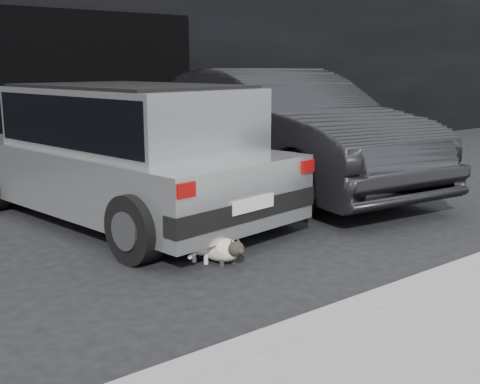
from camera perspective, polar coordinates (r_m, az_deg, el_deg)
ground at (r=6.26m, az=-7.47°, el=-4.44°), size 80.00×80.00×0.00m
building_facade at (r=11.91m, az=-19.04°, el=14.91°), size 34.00×4.00×5.00m
garage_opening at (r=10.03m, az=-14.65°, el=8.97°), size 4.00×0.10×2.60m
curb at (r=5.10m, az=18.33°, el=-8.12°), size 18.00×0.25×0.12m
silver_hatchback at (r=6.99m, az=-10.88°, el=4.24°), size 2.53×4.42×1.55m
second_car at (r=8.67m, az=3.67°, el=5.96°), size 2.36×5.35×1.71m
cat_siamese at (r=5.47m, az=-1.93°, el=-5.41°), size 0.30×0.79×0.27m
cat_white at (r=5.59m, az=-2.86°, el=-4.56°), size 0.68×0.44×0.35m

